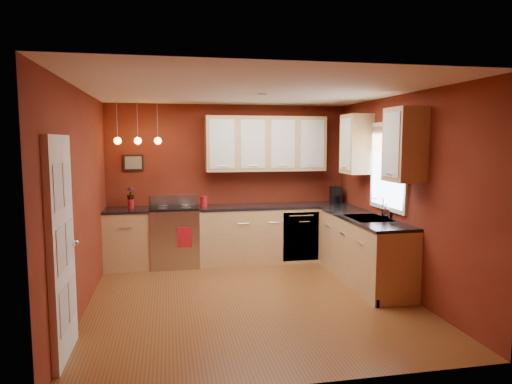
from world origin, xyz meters
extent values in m
plane|color=brown|center=(0.00, 0.00, 0.00)|extent=(4.20, 4.20, 0.00)
cube|color=white|center=(0.00, 0.00, 2.60)|extent=(4.00, 4.20, 0.02)
cube|color=maroon|center=(0.00, 2.10, 1.30)|extent=(4.00, 0.02, 2.60)
cube|color=maroon|center=(0.00, -2.10, 1.30)|extent=(4.00, 0.02, 2.60)
cube|color=maroon|center=(-2.00, 0.00, 1.30)|extent=(0.02, 4.20, 2.60)
cube|color=maroon|center=(2.00, 0.00, 1.30)|extent=(0.02, 4.20, 2.60)
cube|color=tan|center=(-1.65, 1.80, 0.45)|extent=(0.70, 0.60, 0.90)
cube|color=tan|center=(0.73, 1.80, 0.45)|extent=(2.54, 0.60, 0.90)
cube|color=tan|center=(1.70, 0.45, 0.45)|extent=(0.60, 2.10, 0.90)
cube|color=black|center=(-1.65, 1.80, 0.92)|extent=(0.70, 0.62, 0.04)
cube|color=black|center=(0.73, 1.80, 0.92)|extent=(2.54, 0.62, 0.04)
cube|color=black|center=(1.70, 0.45, 0.92)|extent=(0.62, 2.10, 0.04)
cube|color=#B4B5B9|center=(-0.92, 1.80, 0.46)|extent=(0.76, 0.64, 0.92)
cube|color=black|center=(-0.92, 1.50, 0.48)|extent=(0.55, 0.02, 0.32)
cylinder|color=#B4B5B9|center=(-0.92, 1.49, 0.72)|extent=(0.60, 0.02, 0.02)
cube|color=black|center=(-0.92, 1.80, 0.94)|extent=(0.76, 0.60, 0.03)
cylinder|color=#96969B|center=(-1.10, 1.66, 0.95)|extent=(0.16, 0.16, 0.01)
cylinder|color=#96969B|center=(-0.74, 1.66, 0.95)|extent=(0.16, 0.16, 0.01)
cylinder|color=#96969B|center=(-1.10, 1.94, 0.95)|extent=(0.16, 0.16, 0.01)
cylinder|color=#96969B|center=(-0.74, 1.94, 0.95)|extent=(0.16, 0.16, 0.01)
cube|color=#B4B5B9|center=(-0.92, 2.10, 1.03)|extent=(0.76, 0.04, 0.16)
cube|color=#B4B5B9|center=(1.10, 1.51, 0.45)|extent=(0.60, 0.02, 0.80)
cube|color=#96969B|center=(1.70, 0.30, 0.92)|extent=(0.50, 0.70, 0.05)
cube|color=black|center=(1.70, 0.47, 0.91)|extent=(0.42, 0.30, 0.02)
cube|color=black|center=(1.70, 0.13, 0.91)|extent=(0.42, 0.30, 0.02)
cylinder|color=white|center=(1.92, 0.30, 1.08)|extent=(0.02, 0.02, 0.28)
cylinder|color=white|center=(1.85, 0.30, 1.21)|extent=(0.16, 0.02, 0.02)
cube|color=white|center=(1.98, 0.30, 1.65)|extent=(0.04, 1.02, 1.22)
cube|color=white|center=(1.97, 0.30, 1.65)|extent=(0.01, 0.90, 1.10)
cube|color=#A87254|center=(1.95, 0.30, 2.02)|extent=(0.02, 0.96, 0.36)
cube|color=white|center=(-1.97, -1.20, 1.02)|extent=(0.06, 0.82, 2.05)
cube|color=silver|center=(-1.94, -1.38, 1.60)|extent=(0.00, 0.28, 0.40)
cube|color=silver|center=(-1.94, -1.02, 1.60)|extent=(0.00, 0.28, 0.40)
cube|color=silver|center=(-1.94, -1.38, 1.05)|extent=(0.00, 0.28, 0.40)
cube|color=silver|center=(-1.94, -1.02, 1.05)|extent=(0.00, 0.28, 0.40)
cube|color=silver|center=(-1.94, -1.38, 0.50)|extent=(0.00, 0.28, 0.40)
cube|color=silver|center=(-1.94, -1.02, 0.50)|extent=(0.00, 0.28, 0.40)
sphere|color=white|center=(-1.91, -0.87, 1.00)|extent=(0.06, 0.06, 0.06)
cube|color=tan|center=(0.60, 1.93, 1.95)|extent=(2.00, 0.35, 0.90)
cube|color=tan|center=(1.82, 0.32, 1.95)|extent=(0.35, 1.95, 0.90)
cube|color=black|center=(-1.55, 2.08, 1.65)|extent=(0.32, 0.03, 0.26)
cylinder|color=#96969B|center=(-1.75, 1.75, 2.30)|extent=(0.01, 0.01, 0.60)
sphere|color=#FFA53F|center=(-1.75, 1.75, 2.00)|extent=(0.11, 0.11, 0.11)
cylinder|color=#96969B|center=(-1.45, 1.75, 2.30)|extent=(0.01, 0.01, 0.60)
sphere|color=#FFA53F|center=(-1.45, 1.75, 2.00)|extent=(0.11, 0.11, 0.11)
cylinder|color=#96969B|center=(-1.15, 1.75, 2.30)|extent=(0.01, 0.01, 0.60)
sphere|color=#FFA53F|center=(-1.15, 1.75, 2.00)|extent=(0.11, 0.11, 0.11)
cylinder|color=#AA121C|center=(-0.45, 1.76, 1.02)|extent=(0.11, 0.11, 0.16)
cylinder|color=#AA121C|center=(-0.45, 1.76, 1.11)|extent=(0.12, 0.12, 0.02)
cylinder|color=#AA121C|center=(-1.59, 1.85, 1.01)|extent=(0.09, 0.09, 0.15)
imported|color=#AA121C|center=(-1.59, 1.85, 1.17)|extent=(0.13, 0.13, 0.21)
cube|color=black|center=(1.81, 1.83, 1.08)|extent=(0.22, 0.19, 0.28)
cylinder|color=black|center=(1.81, 1.78, 1.00)|extent=(0.12, 0.12, 0.13)
imported|color=white|center=(1.93, 0.23, 1.04)|extent=(0.11, 0.11, 0.20)
cube|color=#AA121C|center=(-0.78, 1.47, 0.52)|extent=(0.23, 0.02, 0.31)
camera|label=1|loc=(-1.00, -5.51, 1.99)|focal=32.00mm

